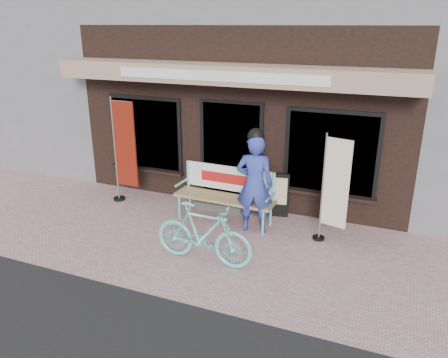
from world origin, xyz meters
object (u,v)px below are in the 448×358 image
at_px(bench, 226,190).
at_px(menu_stand, 277,194).
at_px(person, 255,182).
at_px(bicycle, 203,234).
at_px(nobori_cream, 334,189).
at_px(nobori_red, 124,150).

xyz_separation_m(bench, menu_stand, (0.86, 0.54, -0.16)).
bearing_deg(person, bicycle, -116.00).
bearing_deg(bench, nobori_cream, -3.31).
xyz_separation_m(person, menu_stand, (0.22, 0.79, -0.50)).
bearing_deg(person, bench, 148.19).
height_order(bicycle, nobori_red, nobori_red).
bearing_deg(bench, bicycle, -78.74).
distance_m(person, bicycle, 1.50).
xyz_separation_m(nobori_red, menu_stand, (3.18, 0.50, -0.70)).
relative_size(bench, person, 1.01).
distance_m(bench, nobori_cream, 2.07).
relative_size(nobori_red, nobori_cream, 1.16).
bearing_deg(nobori_cream, bench, -171.17).
relative_size(person, bicycle, 1.17).
relative_size(bicycle, nobori_cream, 0.86).
relative_size(nobori_cream, menu_stand, 2.17).
distance_m(bench, nobori_red, 2.38).
relative_size(bench, nobori_red, 0.87).
height_order(person, nobori_red, nobori_red).
distance_m(bench, person, 0.77).
bearing_deg(bicycle, bench, 10.06).
bearing_deg(nobori_red, person, -3.56).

